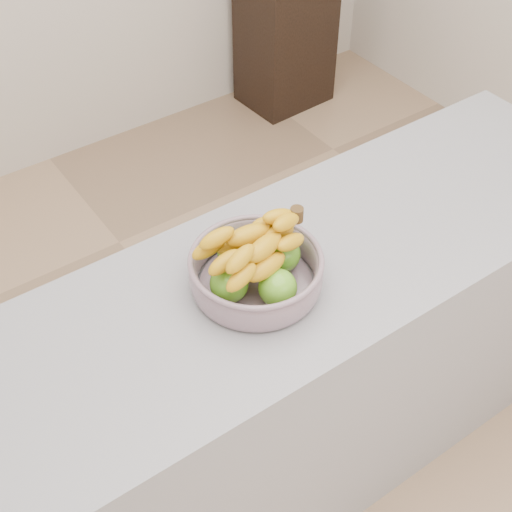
% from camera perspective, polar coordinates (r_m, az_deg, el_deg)
% --- Properties ---
extents(ground, '(4.00, 4.00, 0.00)m').
position_cam_1_polar(ground, '(2.52, 2.37, -14.60)').
color(ground, tan).
rests_on(ground, ground).
extents(counter, '(2.00, 0.60, 0.90)m').
position_cam_1_polar(counter, '(2.13, 3.43, -9.06)').
color(counter, gray).
rests_on(counter, ground).
extents(cabinet, '(0.46, 0.38, 0.79)m').
position_cam_1_polar(cabinet, '(3.95, 2.37, 17.42)').
color(cabinet, black).
rests_on(cabinet, ground).
extents(fruit_bowl, '(0.32, 0.32, 0.18)m').
position_cam_1_polar(fruit_bowl, '(1.69, -0.02, -0.99)').
color(fruit_bowl, '#9FACBE').
rests_on(fruit_bowl, counter).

